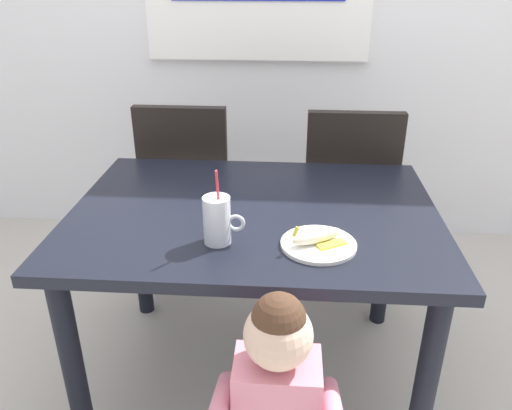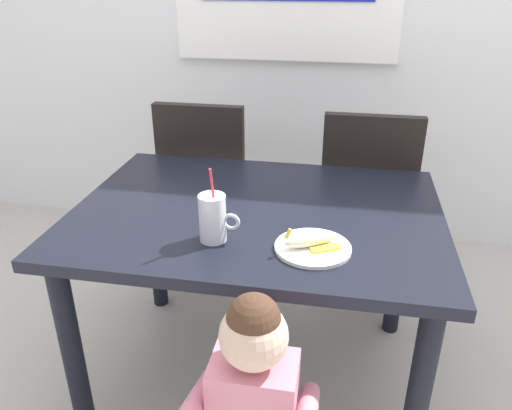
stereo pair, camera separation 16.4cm
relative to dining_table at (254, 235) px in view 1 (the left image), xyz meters
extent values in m
plane|color=#B7B2A8|center=(0.00, 0.00, -0.65)|extent=(24.00, 24.00, 0.00)
cube|color=black|center=(0.00, 0.00, 0.09)|extent=(1.27, 0.93, 0.04)
cylinder|color=black|center=(-0.56, -0.39, -0.29)|extent=(0.07, 0.07, 0.72)
cylinder|color=black|center=(0.56, -0.39, -0.29)|extent=(0.07, 0.07, 0.72)
cylinder|color=black|center=(-0.56, 0.39, -0.29)|extent=(0.07, 0.07, 0.72)
cylinder|color=black|center=(0.56, 0.39, -0.29)|extent=(0.07, 0.07, 0.72)
cube|color=black|center=(-0.38, 0.78, -0.20)|extent=(0.44, 0.44, 0.06)
cube|color=black|center=(-0.38, 0.58, 0.07)|extent=(0.42, 0.05, 0.48)
cylinder|color=black|center=(-0.19, 0.97, -0.44)|extent=(0.04, 0.04, 0.42)
cylinder|color=black|center=(-0.57, 0.97, -0.44)|extent=(0.04, 0.04, 0.42)
cylinder|color=black|center=(-0.19, 0.59, -0.44)|extent=(0.04, 0.04, 0.42)
cylinder|color=black|center=(-0.57, 0.59, -0.44)|extent=(0.04, 0.04, 0.42)
cube|color=black|center=(0.40, 0.75, -0.20)|extent=(0.44, 0.44, 0.06)
cube|color=black|center=(0.40, 0.55, 0.07)|extent=(0.42, 0.05, 0.48)
cylinder|color=black|center=(0.59, 0.94, -0.44)|extent=(0.04, 0.04, 0.42)
cylinder|color=black|center=(0.21, 0.94, -0.44)|extent=(0.04, 0.04, 0.42)
cylinder|color=black|center=(0.59, 0.56, -0.44)|extent=(0.04, 0.04, 0.42)
cylinder|color=black|center=(0.21, 0.56, -0.44)|extent=(0.04, 0.04, 0.42)
cube|color=pink|center=(0.10, -0.62, -0.16)|extent=(0.22, 0.15, 0.30)
sphere|color=beige|center=(0.10, -0.62, 0.08)|extent=(0.17, 0.17, 0.17)
sphere|color=#472D1E|center=(0.10, -0.62, 0.12)|extent=(0.13, 0.13, 0.13)
cylinder|color=pink|center=(-0.04, -0.64, -0.13)|extent=(0.05, 0.24, 0.13)
cylinder|color=pink|center=(0.24, -0.64, -0.13)|extent=(0.05, 0.24, 0.13)
cylinder|color=silver|center=(-0.10, -0.24, 0.18)|extent=(0.08, 0.08, 0.15)
cylinder|color=#B2D184|center=(-0.10, -0.24, 0.15)|extent=(0.07, 0.07, 0.08)
torus|color=silver|center=(-0.04, -0.24, 0.17)|extent=(0.06, 0.01, 0.06)
cylinder|color=#E5333F|center=(-0.09, -0.24, 0.25)|extent=(0.01, 0.06, 0.22)
cylinder|color=white|center=(0.21, -0.24, 0.11)|extent=(0.23, 0.23, 0.01)
ellipsoid|color=#F4EAC6|center=(0.21, -0.24, 0.14)|extent=(0.17, 0.12, 0.04)
cube|color=yellow|center=(0.25, -0.26, 0.12)|extent=(0.09, 0.07, 0.01)
cube|color=yellow|center=(0.21, -0.20, 0.12)|extent=(0.09, 0.07, 0.01)
cylinder|color=yellow|center=(0.14, -0.28, 0.17)|extent=(0.03, 0.02, 0.03)
camera|label=1|loc=(0.12, -1.57, 0.88)|focal=35.33mm
camera|label=2|loc=(0.28, -1.55, 0.88)|focal=35.33mm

